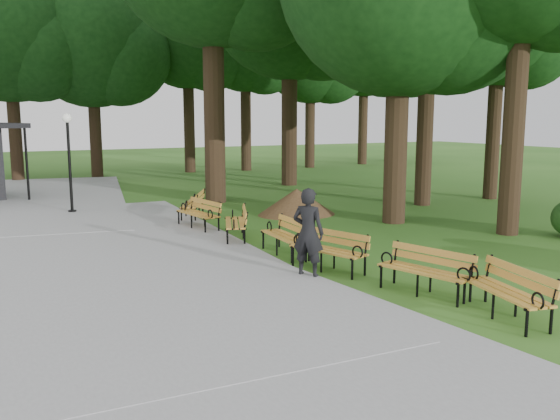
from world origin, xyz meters
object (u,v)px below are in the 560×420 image
bench_1 (424,272)px  bench_3 (285,237)px  person (308,233)px  bench_6 (192,204)px  bench_0 (505,292)px  bench_2 (328,251)px  dirt_mound (297,202)px  bench_4 (235,223)px  bench_5 (198,214)px  lamp_post (68,142)px  lawn_tree_5 (500,19)px

bench_1 → bench_3: 4.10m
person → bench_6: (0.24, 8.02, -0.49)m
bench_0 → bench_3: 5.74m
bench_2 → bench_1: bearing=-2.3°
bench_1 → bench_6: same height
dirt_mound → bench_4: dirt_mound is taller
bench_6 → bench_0: bearing=34.8°
bench_3 → bench_5: 4.19m
dirt_mound → bench_0: size_ratio=1.20×
lamp_post → bench_6: bearing=-39.0°
person → bench_1: (1.29, -2.09, -0.49)m
bench_5 → lawn_tree_5: size_ratio=0.20×
person → bench_2: bearing=-108.7°
lamp_post → person: bearing=-73.6°
person → bench_2: 0.81m
bench_3 → lawn_tree_5: 14.50m
lamp_post → bench_3: (3.66, -8.84, -1.99)m
bench_6 → lawn_tree_5: bearing=112.4°
lamp_post → bench_0: (4.77, -14.47, -1.99)m
lamp_post → bench_0: lamp_post is taller
bench_0 → bench_3: same height
bench_2 → bench_4: size_ratio=1.00×
lamp_post → bench_2: 11.40m
person → bench_5: 6.08m
person → bench_5: bearing=-35.0°
bench_0 → bench_5: bearing=-157.6°
lawn_tree_5 → person: bearing=-151.5°
bench_0 → bench_6: 11.79m
bench_5 → person: bearing=-6.8°
person → bench_1: 2.50m
bench_5 → bench_1: bearing=1.6°
bench_4 → lawn_tree_5: size_ratio=0.20×
dirt_mound → bench_5: 3.94m
person → bench_0: size_ratio=0.98×
bench_0 → bench_4: same height
dirt_mound → bench_0: bearing=-100.5°
bench_5 → lawn_tree_5: lawn_tree_5 is taller
lawn_tree_5 → bench_5: bearing=-176.8°
bench_5 → lawn_tree_5: 14.35m
lamp_post → bench_6: lamp_post is taller
person → bench_0: 4.06m
bench_3 → bench_6: bearing=-175.3°
lamp_post → dirt_mound: (6.74, -3.83, -1.98)m
lamp_post → bench_3: bearing=-67.5°
person → bench_6: bearing=-39.1°
dirt_mound → bench_3: size_ratio=1.20×
bench_6 → bench_1: bearing=34.1°
bench_3 → lawn_tree_5: bearing=114.4°
bench_4 → bench_2: bearing=28.5°
person → lamp_post: size_ratio=0.54×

